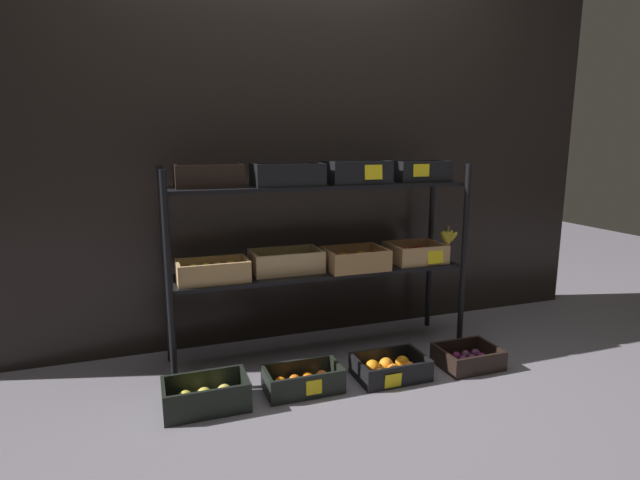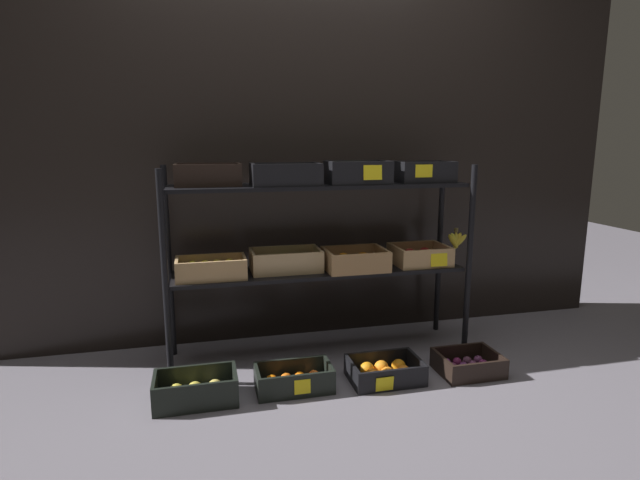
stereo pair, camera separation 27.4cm
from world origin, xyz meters
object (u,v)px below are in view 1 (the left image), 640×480
crate_ground_tangerine (303,382)px  crate_ground_plum (468,359)px  crate_ground_apple_gold (206,398)px  display_rack (322,228)px  crate_ground_orange (390,369)px

crate_ground_tangerine → crate_ground_plum: size_ratio=1.17×
crate_ground_apple_gold → crate_ground_plum: 1.38m
display_rack → crate_ground_plum: display_rack is taller
display_rack → crate_ground_apple_gold: (-0.69, -0.39, -0.67)m
display_rack → crate_ground_plum: size_ratio=5.54×
crate_ground_orange → crate_ground_tangerine: bearing=178.4°
display_rack → crate_ground_plum: (0.69, -0.41, -0.69)m
crate_ground_orange → crate_ground_plum: (0.45, -0.02, -0.01)m
crate_ground_tangerine → crate_ground_apple_gold: bearing=-179.0°
display_rack → crate_ground_orange: 0.82m
crate_ground_apple_gold → crate_ground_plum: crate_ground_apple_gold is taller
display_rack → crate_ground_plum: 1.05m
display_rack → crate_ground_orange: size_ratio=4.84×
crate_ground_apple_gold → crate_ground_orange: crate_ground_apple_gold is taller
crate_ground_plum → crate_ground_apple_gold: bearing=178.9°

